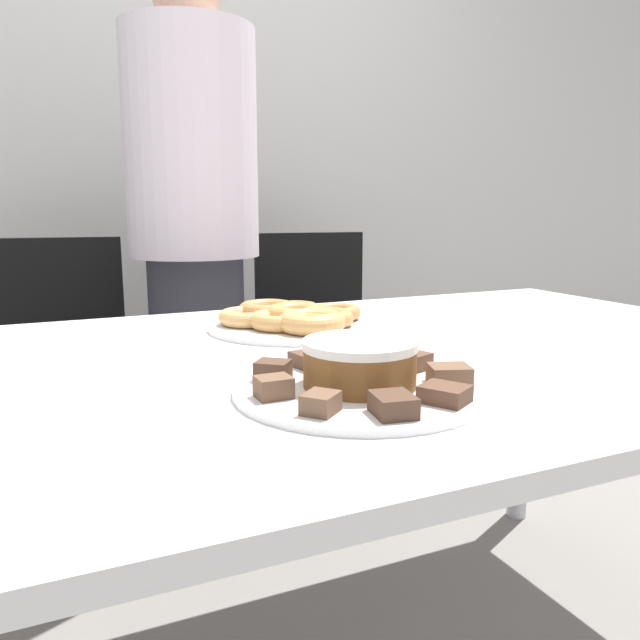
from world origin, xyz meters
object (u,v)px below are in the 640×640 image
person_standing (195,238)px  plate_donuts (294,326)px  office_chair_right (320,369)px  frosted_cake (360,363)px  office_chair_left (57,399)px  plate_cake (359,389)px

person_standing → plate_donuts: (0.04, -0.70, -0.15)m
office_chair_right → frosted_cake: size_ratio=5.59×
frosted_cake → office_chair_right: bearing=68.0°
office_chair_left → office_chair_right: (0.85, -0.00, 0.00)m
office_chair_left → plate_donuts: (0.46, -0.73, 0.31)m
person_standing → office_chair_right: bearing=4.3°
person_standing → frosted_cake: (-0.05, -1.16, -0.11)m
person_standing → office_chair_left: 0.62m
plate_cake → office_chair_right: bearing=68.0°
office_chair_right → plate_cake: office_chair_right is taller
plate_cake → frosted_cake: bearing=116.6°
plate_cake → frosted_cake: 0.04m
person_standing → office_chair_right: size_ratio=1.91×
person_standing → frosted_cake: person_standing is taller
person_standing → plate_donuts: person_standing is taller
plate_donuts → office_chair_right: bearing=61.8°
person_standing → plate_donuts: size_ratio=4.67×
plate_donuts → frosted_cake: frosted_cake is taller
plate_cake → office_chair_left: bearing=107.2°
office_chair_left → plate_donuts: size_ratio=2.45×
plate_cake → person_standing: bearing=87.7°
plate_cake → plate_donuts: bearing=79.0°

